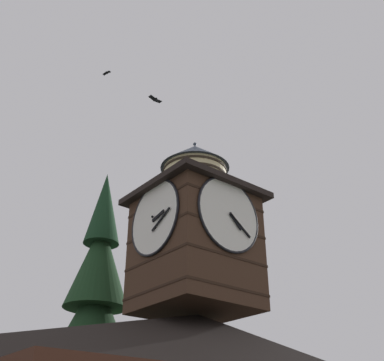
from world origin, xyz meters
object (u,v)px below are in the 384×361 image
Objects in this scene: pine_tree_behind at (91,347)px; flying_bird_high at (155,99)px; moon at (49,353)px; flying_bird_low at (107,73)px; clock_tower at (195,232)px.

pine_tree_behind is 11.22m from flying_bird_high.
moon is 4.31× the size of flying_bird_low.
pine_tree_behind is 13.55m from flying_bird_low.
moon is 42.33m from flying_bird_high.
moon is at bearing -106.43° from clock_tower.
flying_bird_low is at bearing -53.47° from clock_tower.
clock_tower is 6.51m from flying_bird_high.
flying_bird_high reaches higher than pine_tree_behind.
clock_tower is 15.43× the size of flying_bird_low.
pine_tree_behind is at bearing -133.85° from flying_bird_low.
clock_tower is at bearing 162.15° from flying_bird_high.
flying_bird_high is 1.39× the size of flying_bird_low.
flying_bird_low reaches higher than moon.
pine_tree_behind is at bearing -94.18° from flying_bird_high.
pine_tree_behind is at bearing 69.15° from moon.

